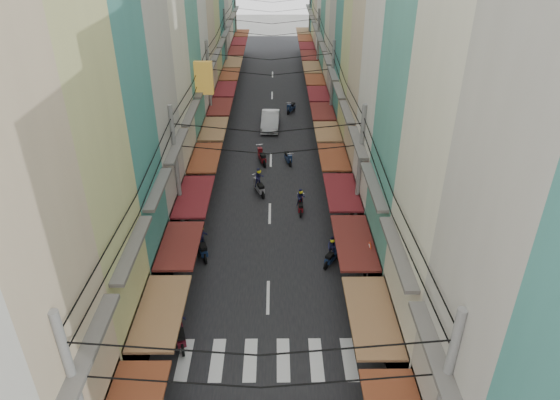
{
  "coord_description": "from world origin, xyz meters",
  "views": [
    {
      "loc": [
        0.45,
        -21.03,
        16.37
      ],
      "look_at": [
        0.63,
        3.19,
        2.59
      ],
      "focal_mm": 32.0,
      "sensor_mm": 36.0,
      "label": 1
    }
  ],
  "objects_px": {
    "bicycle": "(396,311)",
    "market_umbrella": "(433,315)",
    "white_car": "(270,128)",
    "traffic_sign": "(369,258)"
  },
  "relations": [
    {
      "from": "white_car",
      "to": "bicycle",
      "type": "height_order",
      "value": "white_car"
    },
    {
      "from": "market_umbrella",
      "to": "bicycle",
      "type": "bearing_deg",
      "value": 103.96
    },
    {
      "from": "market_umbrella",
      "to": "traffic_sign",
      "type": "bearing_deg",
      "value": 118.35
    },
    {
      "from": "market_umbrella",
      "to": "white_car",
      "type": "bearing_deg",
      "value": 104.62
    },
    {
      "from": "bicycle",
      "to": "white_car",
      "type": "bearing_deg",
      "value": 21.35
    },
    {
      "from": "white_car",
      "to": "traffic_sign",
      "type": "relative_size",
      "value": 1.57
    },
    {
      "from": "bicycle",
      "to": "market_umbrella",
      "type": "relative_size",
      "value": 0.6
    },
    {
      "from": "white_car",
      "to": "traffic_sign",
      "type": "xyz_separation_m",
      "value": [
        4.87,
        -22.72,
        2.38
      ]
    },
    {
      "from": "white_car",
      "to": "market_umbrella",
      "type": "bearing_deg",
      "value": -73.57
    },
    {
      "from": "bicycle",
      "to": "market_umbrella",
      "type": "height_order",
      "value": "market_umbrella"
    }
  ]
}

